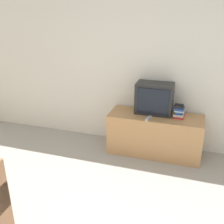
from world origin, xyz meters
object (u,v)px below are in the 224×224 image
at_px(tv_stand, 155,134).
at_px(book_stack, 179,111).
at_px(television, 154,98).
at_px(remote_on_stand, 148,118).

bearing_deg(tv_stand, book_stack, 7.69).
relative_size(television, remote_on_stand, 3.22).
distance_m(television, remote_on_stand, 0.34).
bearing_deg(remote_on_stand, tv_stand, 63.51).
xyz_separation_m(tv_stand, remote_on_stand, (-0.08, -0.17, 0.32)).
height_order(tv_stand, book_stack, book_stack).
height_order(television, book_stack, television).
bearing_deg(remote_on_stand, television, 83.54).
bearing_deg(book_stack, tv_stand, -172.31).
height_order(book_stack, remote_on_stand, book_stack).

